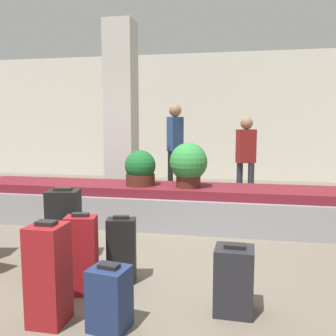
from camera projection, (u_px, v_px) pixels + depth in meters
ground_plane at (140, 263)px, 3.94m from camera, size 18.00×18.00×0.00m
back_wall at (202, 117)px, 9.62m from camera, size 18.00×0.06×3.20m
carousel at (168, 205)px, 5.39m from camera, size 6.04×0.97×0.57m
pillar at (121, 115)px, 6.58m from camera, size 0.50×0.50×3.20m
suitcase_0 at (82, 255)px, 3.20m from camera, size 0.29×0.23×0.71m
suitcase_1 at (59, 256)px, 3.52m from camera, size 0.37×0.32×0.47m
suitcase_2 at (122, 250)px, 3.45m from camera, size 0.29×0.21×0.62m
suitcase_5 at (110, 298)px, 2.65m from camera, size 0.30×0.28×0.48m
suitcase_6 at (48, 274)px, 2.71m from camera, size 0.25×0.27×0.77m
suitcase_7 at (234, 280)px, 2.88m from camera, size 0.30×0.28×0.55m
suitcase_8 at (64, 225)px, 3.97m from camera, size 0.38×0.33×0.79m
potted_plant_0 at (140, 169)px, 5.33m from camera, size 0.44×0.44×0.50m
potted_plant_1 at (188, 164)px, 5.17m from camera, size 0.52×0.52×0.62m
traveler_0 at (175, 139)px, 7.73m from camera, size 0.33×0.37×1.83m
traveler_1 at (246, 153)px, 6.66m from camera, size 0.37×0.31×1.56m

